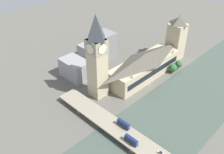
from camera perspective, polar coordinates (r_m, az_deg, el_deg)
name	(u,v)px	position (r m, az deg, el deg)	size (l,w,h in m)	color
ground_plane	(151,85)	(248.66, 8.85, -1.90)	(600.00, 600.00, 0.00)	#605E56
river_water	(187,104)	(233.20, 16.72, -5.83)	(67.92, 360.00, 0.30)	#47564C
parliament_hall	(144,65)	(254.44, 7.43, 2.65)	(25.22, 86.15, 26.24)	#C1B28E
clock_tower	(97,56)	(212.25, -3.48, 4.85)	(14.82, 14.82, 77.48)	#C1B28E
victoria_tower	(176,38)	(290.91, 14.44, 8.55)	(16.77, 16.77, 52.87)	#C1B28E
road_bridge	(138,143)	(186.07, 5.86, -14.80)	(167.83, 16.70, 5.30)	gray
double_decker_bus_lead	(123,124)	(193.32, 2.61, -10.68)	(11.37, 2.50, 5.04)	navy
double_decker_bus_mid	(131,140)	(182.45, 4.39, -14.19)	(10.97, 2.60, 5.11)	navy
car_southbound_lead	(161,153)	(180.50, 11.04, -16.67)	(4.42, 1.80, 1.29)	silver
city_block_west	(75,69)	(255.56, -8.44, 1.86)	(30.07, 19.36, 19.60)	#939399
city_block_center	(103,45)	(288.90, -2.06, 7.26)	(20.87, 25.40, 28.96)	gray
city_block_east	(92,52)	(284.68, -4.56, 5.63)	(24.38, 24.14, 19.13)	#939399
tree_embankment_near	(173,68)	(269.44, 13.75, 2.06)	(8.44, 8.44, 10.22)	brown
tree_embankment_mid	(179,64)	(277.27, 15.01, 2.91)	(7.76, 7.76, 10.27)	brown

